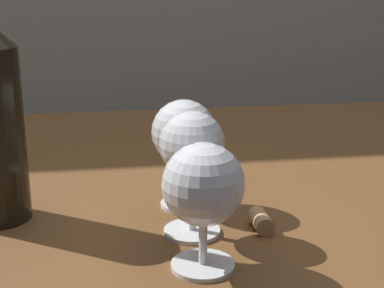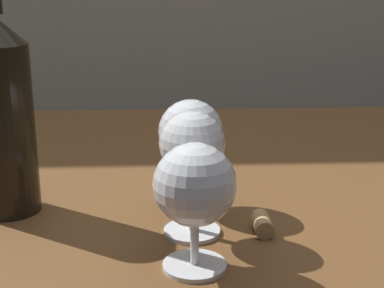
{
  "view_description": "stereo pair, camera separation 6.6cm",
  "coord_description": "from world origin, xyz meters",
  "px_view_note": "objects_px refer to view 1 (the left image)",
  "views": [
    {
      "loc": [
        -0.12,
        -0.84,
        1.07
      ],
      "look_at": [
        -0.03,
        -0.21,
        0.88
      ],
      "focal_mm": 54.99,
      "sensor_mm": 36.0,
      "label": 1
    },
    {
      "loc": [
        -0.06,
        -0.84,
        1.07
      ],
      "look_at": [
        -0.03,
        -0.21,
        0.88
      ],
      "focal_mm": 54.99,
      "sensor_mm": 36.0,
      "label": 2
    }
  ],
  "objects_px": {
    "wine_glass_chardonnay": "(203,187)",
    "wine_glass_port": "(184,135)",
    "wine_glass_merlot": "(192,148)",
    "cork": "(261,221)"
  },
  "relations": [
    {
      "from": "wine_glass_chardonnay",
      "to": "wine_glass_port",
      "type": "distance_m",
      "value": 0.17
    },
    {
      "from": "wine_glass_merlot",
      "to": "cork",
      "type": "xyz_separation_m",
      "value": [
        0.08,
        -0.0,
        -0.09
      ]
    },
    {
      "from": "wine_glass_chardonnay",
      "to": "wine_glass_merlot",
      "type": "relative_size",
      "value": 0.91
    },
    {
      "from": "cork",
      "to": "wine_glass_merlot",
      "type": "bearing_deg",
      "value": 178.52
    },
    {
      "from": "wine_glass_chardonnay",
      "to": "wine_glass_port",
      "type": "bearing_deg",
      "value": 88.83
    },
    {
      "from": "wine_glass_merlot",
      "to": "cork",
      "type": "relative_size",
      "value": 3.54
    },
    {
      "from": "wine_glass_chardonnay",
      "to": "wine_glass_port",
      "type": "height_order",
      "value": "wine_glass_port"
    },
    {
      "from": "wine_glass_chardonnay",
      "to": "cork",
      "type": "relative_size",
      "value": 3.23
    },
    {
      "from": "wine_glass_merlot",
      "to": "wine_glass_port",
      "type": "bearing_deg",
      "value": 88.46
    },
    {
      "from": "wine_glass_merlot",
      "to": "wine_glass_chardonnay",
      "type": "bearing_deg",
      "value": -90.79
    }
  ]
}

